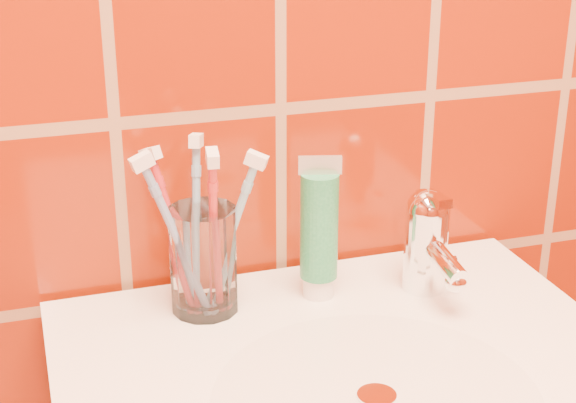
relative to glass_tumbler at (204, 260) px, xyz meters
name	(u,v)px	position (x,y,z in m)	size (l,w,h in m)	color
glass_tumbler	(204,260)	(0.00, 0.00, 0.00)	(0.07, 0.07, 0.12)	white
toothpaste_tube	(319,232)	(0.13, -0.01, 0.02)	(0.05, 0.04, 0.16)	white
faucet	(428,238)	(0.25, -0.03, 0.01)	(0.05, 0.11, 0.12)	white
toothbrush_0	(196,224)	(0.00, 0.02, 0.03)	(0.04, 0.05, 0.19)	#73A3CD
toothbrush_1	(231,233)	(0.03, -0.01, 0.03)	(0.07, 0.05, 0.19)	#78B2D5
toothbrush_2	(214,234)	(0.01, -0.02, 0.04)	(0.03, 0.06, 0.20)	red
toothbrush_3	(175,232)	(-0.03, 0.02, 0.03)	(0.06, 0.07, 0.18)	#A5232B
toothbrush_4	(177,238)	(-0.03, -0.02, 0.04)	(0.09, 0.04, 0.20)	#6B8ABF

